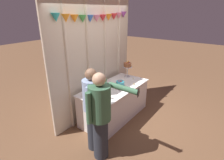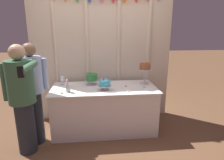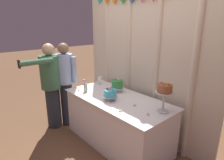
# 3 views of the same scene
# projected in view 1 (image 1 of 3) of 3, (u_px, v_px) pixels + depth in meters

# --- Properties ---
(ground_plane) EXTENTS (24.00, 24.00, 0.00)m
(ground_plane) POSITION_uv_depth(u_px,v_px,m) (118.00, 117.00, 4.26)
(ground_plane) COLOR brown
(draped_curtain) EXTENTS (2.63, 0.16, 2.63)m
(draped_curtain) POSITION_uv_depth(u_px,v_px,m) (97.00, 56.00, 4.11)
(draped_curtain) COLOR beige
(draped_curtain) RESTS_ON ground_plane
(cake_table) EXTENTS (1.76, 0.83, 0.77)m
(cake_table) POSITION_uv_depth(u_px,v_px,m) (115.00, 102.00, 4.17)
(cake_table) COLOR white
(cake_table) RESTS_ON ground_plane
(cake_display_leftmost) EXTENTS (0.23, 0.23, 0.23)m
(cake_display_leftmost) POSITION_uv_depth(u_px,v_px,m) (102.00, 83.00, 3.93)
(cake_display_leftmost) COLOR silver
(cake_display_leftmost) RESTS_ON cake_table
(cake_display_center) EXTENTS (0.22, 0.22, 0.22)m
(cake_display_center) POSITION_uv_depth(u_px,v_px,m) (120.00, 84.00, 3.91)
(cake_display_center) COLOR #B2B2B7
(cake_display_center) RESTS_ON cake_table
(cake_display_rightmost) EXTENTS (0.24, 0.24, 0.41)m
(cake_display_rightmost) POSITION_uv_depth(u_px,v_px,m) (127.00, 66.00, 4.54)
(cake_display_rightmost) COLOR silver
(cake_display_rightmost) RESTS_ON cake_table
(wine_glass) EXTENTS (0.07, 0.07, 0.16)m
(wine_glass) POSITION_uv_depth(u_px,v_px,m) (85.00, 91.00, 3.57)
(wine_glass) COLOR silver
(wine_glass) RESTS_ON cake_table
(flower_vase) EXTENTS (0.07, 0.08, 0.21)m
(flower_vase) POSITION_uv_depth(u_px,v_px,m) (106.00, 95.00, 3.45)
(flower_vase) COLOR #B2C1B2
(flower_vase) RESTS_ON cake_table
(tealight_far_left) EXTENTS (0.04, 0.04, 0.04)m
(tealight_far_left) POSITION_uv_depth(u_px,v_px,m) (106.00, 101.00, 3.38)
(tealight_far_left) COLOR beige
(tealight_far_left) RESTS_ON cake_table
(tealight_near_left) EXTENTS (0.04, 0.04, 0.04)m
(tealight_near_left) POSITION_uv_depth(u_px,v_px,m) (134.00, 84.00, 4.14)
(tealight_near_left) COLOR beige
(tealight_near_left) RESTS_ON cake_table
(tealight_near_right) EXTENTS (0.05, 0.05, 0.03)m
(tealight_near_right) POSITION_uv_depth(u_px,v_px,m) (124.00, 82.00, 4.29)
(tealight_near_right) COLOR beige
(tealight_near_right) RESTS_ON cake_table
(tealight_far_right) EXTENTS (0.04, 0.04, 0.03)m
(tealight_far_right) POSITION_uv_depth(u_px,v_px,m) (133.00, 79.00, 4.47)
(tealight_far_right) COLOR beige
(tealight_far_right) RESTS_ON cake_table
(guest_man_dark_suit) EXTENTS (0.42, 0.42, 1.55)m
(guest_man_dark_suit) POSITION_uv_depth(u_px,v_px,m) (92.00, 107.00, 3.03)
(guest_man_dark_suit) COLOR #282D38
(guest_man_dark_suit) RESTS_ON ground_plane
(guest_girl_blue_dress) EXTENTS (0.52, 0.76, 1.55)m
(guest_girl_blue_dress) POSITION_uv_depth(u_px,v_px,m) (100.00, 114.00, 2.84)
(guest_girl_blue_dress) COLOR #282D38
(guest_girl_blue_dress) RESTS_ON ground_plane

